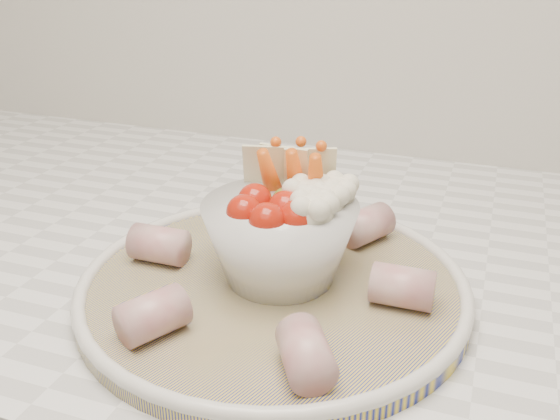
% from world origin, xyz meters
% --- Properties ---
extents(serving_platter, '(0.43, 0.43, 0.02)m').
position_xyz_m(serving_platter, '(-0.00, 1.34, 0.93)').
color(serving_platter, navy).
rests_on(serving_platter, kitchen_counter).
extents(veggie_bowl, '(0.13, 0.13, 0.11)m').
position_xyz_m(veggie_bowl, '(0.00, 1.35, 0.98)').
color(veggie_bowl, silver).
rests_on(veggie_bowl, serving_platter).
extents(cured_meat_rolls, '(0.27, 0.28, 0.03)m').
position_xyz_m(cured_meat_rolls, '(-0.00, 1.34, 0.95)').
color(cured_meat_rolls, '#A34A4F').
rests_on(cured_meat_rolls, serving_platter).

